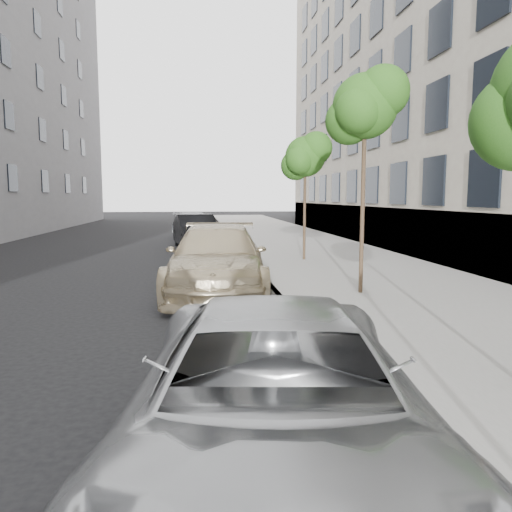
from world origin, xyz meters
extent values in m
plane|color=black|center=(0.00, 0.00, 0.00)|extent=(160.00, 160.00, 0.00)
cube|color=gray|center=(4.30, 24.00, 0.07)|extent=(6.40, 72.00, 0.14)
cube|color=#9E9B93|center=(1.18, 24.00, 0.07)|extent=(0.15, 72.00, 0.14)
cylinder|color=#38281C|center=(3.20, 8.00, 2.70)|extent=(0.10, 0.10, 5.12)
sphere|color=#276018|center=(3.20, 8.00, 4.56)|extent=(1.52, 1.52, 1.52)
sphere|color=#276018|center=(3.55, 7.80, 4.86)|extent=(1.22, 1.22, 1.22)
sphere|color=#276018|center=(2.90, 8.25, 4.26)|extent=(1.14, 1.14, 1.14)
cylinder|color=#38281C|center=(3.20, 14.50, 2.38)|extent=(0.10, 0.10, 4.47)
sphere|color=#276018|center=(3.20, 14.50, 3.91)|extent=(1.47, 1.47, 1.47)
sphere|color=#276018|center=(3.55, 14.30, 4.21)|extent=(1.17, 1.17, 1.17)
sphere|color=#276018|center=(2.90, 14.75, 3.61)|extent=(1.10, 1.10, 1.10)
imported|color=#9EA0A2|center=(-0.10, 0.35, 0.75)|extent=(3.12, 5.66, 1.50)
imported|color=tan|center=(-0.25, 9.03, 0.87)|extent=(2.86, 6.14, 1.73)
imported|color=black|center=(-0.10, 14.92, 0.79)|extent=(2.09, 4.71, 1.57)
imported|color=black|center=(-0.80, 20.29, 0.81)|extent=(2.43, 5.11, 1.62)
imported|color=#ACAFB5|center=(-0.97, 26.00, 0.77)|extent=(2.93, 5.58, 1.54)
camera|label=1|loc=(-0.74, -3.60, 2.46)|focal=35.00mm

